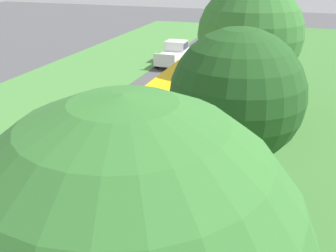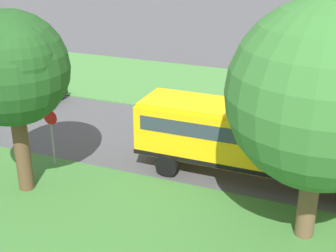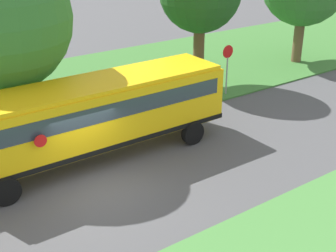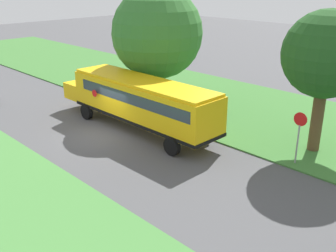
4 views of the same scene
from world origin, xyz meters
TOP-DOWN VIEW (x-y plane):
  - ground_plane at (0.00, 0.00)m, footprint 120.00×120.00m
  - grass_verge at (-10.00, 0.00)m, footprint 12.00×80.00m
  - grass_far_side at (9.00, 0.00)m, footprint 10.00×80.00m
  - school_bus at (-2.26, 0.94)m, footprint 2.85×12.42m
  - pickup_truck at (2.70, -13.56)m, footprint 2.28×5.40m
  - oak_tree_beside_bus at (-5.66, -1.35)m, footprint 6.07×6.07m
  - oak_tree_roadside_mid at (-6.88, 9.71)m, footprint 4.40×4.40m
  - stop_sign at (-4.60, 10.00)m, footprint 0.08×0.68m
  - park_bench at (-7.68, -4.13)m, footprint 1.60×0.51m

SIDE VIEW (x-z plane):
  - ground_plane at x=0.00m, z-range 0.00..0.00m
  - grass_far_side at x=9.00m, z-range 0.00..0.07m
  - grass_verge at x=-10.00m, z-range 0.00..0.08m
  - park_bench at x=-7.68m, z-range 0.01..0.93m
  - pickup_truck at x=2.70m, z-range 0.02..2.12m
  - stop_sign at x=-4.60m, z-range 0.37..3.11m
  - school_bus at x=-2.26m, z-range 0.34..3.50m
  - oak_tree_roadside_mid at x=-6.88m, z-range 1.56..8.96m
  - oak_tree_beside_bus at x=-5.66m, z-range 1.20..9.50m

